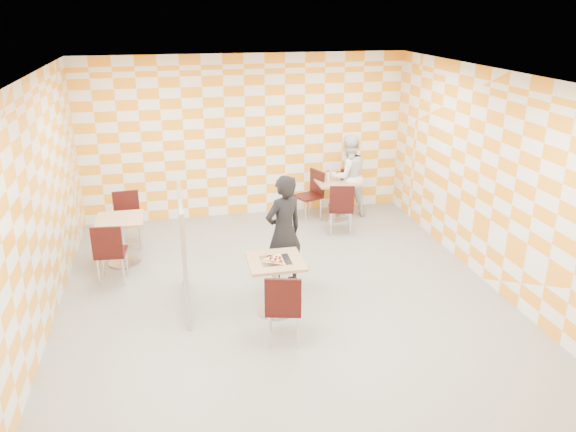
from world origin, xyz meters
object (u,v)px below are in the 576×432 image
(second_table, at_px, (335,193))
(chair_empty_near, at_px, (109,249))
(chair_second_front, at_px, (341,205))
(soda_bottle, at_px, (342,174))
(chair_main_front, at_px, (283,304))
(chair_empty_far, at_px, (127,215))
(partition, at_px, (184,251))
(chair_second_side, at_px, (312,191))
(man_dark, at_px, (284,232))
(main_table, at_px, (275,277))
(man_white, at_px, (348,176))
(empty_table, at_px, (121,233))
(sport_bottle, at_px, (328,176))

(second_table, xyz_separation_m, chair_empty_near, (-3.89, -1.87, 0.04))
(chair_second_front, height_order, soda_bottle, soda_bottle)
(chair_main_front, height_order, chair_empty_far, same)
(second_table, xyz_separation_m, soda_bottle, (0.15, 0.05, 0.34))
(second_table, height_order, partition, partition)
(chair_second_side, relative_size, man_dark, 0.56)
(main_table, height_order, chair_second_side, chair_second_side)
(partition, bearing_deg, man_white, 41.86)
(partition, bearing_deg, empty_table, 120.67)
(empty_table, height_order, chair_empty_near, chair_empty_near)
(man_white, bearing_deg, partition, 31.89)
(second_table, xyz_separation_m, sport_bottle, (-0.12, 0.06, 0.33))
(empty_table, relative_size, chair_second_front, 0.81)
(chair_second_side, relative_size, soda_bottle, 4.02)
(chair_second_front, distance_m, chair_empty_far, 3.61)
(chair_empty_near, relative_size, man_dark, 0.56)
(partition, bearing_deg, main_table, -20.70)
(second_table, bearing_deg, chair_second_front, -98.31)
(chair_second_side, relative_size, man_white, 0.59)
(main_table, height_order, man_white, man_white)
(chair_empty_far, bearing_deg, soda_bottle, 7.93)
(chair_main_front, xyz_separation_m, chair_second_front, (1.67, 3.14, 0.00))
(chair_main_front, relative_size, man_white, 0.59)
(main_table, distance_m, second_table, 3.58)
(empty_table, relative_size, sport_bottle, 3.75)
(chair_second_side, height_order, man_white, man_white)
(chair_empty_near, height_order, partition, partition)
(second_table, bearing_deg, chair_empty_near, -154.30)
(chair_empty_far, bearing_deg, chair_second_side, 10.16)
(empty_table, relative_size, soda_bottle, 3.26)
(man_white, xyz_separation_m, sport_bottle, (-0.40, -0.04, 0.05))
(chair_main_front, height_order, soda_bottle, soda_bottle)
(empty_table, height_order, chair_second_side, chair_second_side)
(soda_bottle, bearing_deg, chair_main_front, -115.95)
(chair_main_front, relative_size, partition, 0.60)
(chair_main_front, distance_m, soda_bottle, 4.43)
(chair_second_side, bearing_deg, chair_main_front, -108.90)
(chair_empty_far, xyz_separation_m, man_dark, (2.25, -1.92, 0.28))
(main_table, bearing_deg, chair_main_front, -93.95)
(chair_main_front, relative_size, chair_empty_near, 1.00)
(soda_bottle, bearing_deg, man_white, 20.05)
(chair_empty_far, distance_m, sport_bottle, 3.64)
(chair_main_front, xyz_separation_m, sport_bottle, (1.66, 3.98, 0.29))
(chair_empty_far, bearing_deg, partition, -69.10)
(chair_main_front, xyz_separation_m, soda_bottle, (1.93, 3.97, 0.31))
(second_table, relative_size, chair_second_side, 0.81)
(chair_empty_far, xyz_separation_m, sport_bottle, (3.59, 0.54, 0.29))
(man_dark, bearing_deg, chair_empty_near, -36.86)
(sport_bottle, bearing_deg, second_table, -26.60)
(chair_main_front, xyz_separation_m, chair_second_side, (1.38, 4.03, 0.00))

